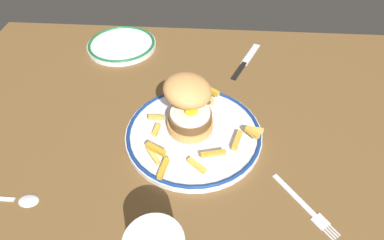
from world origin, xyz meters
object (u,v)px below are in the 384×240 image
object	(u,v)px
dinner_plate	(192,133)
spoon	(20,199)
fork	(305,206)
knife	(244,63)
side_plate	(122,45)
burger	(189,104)

from	to	relation	value
dinner_plate	spoon	world-z (taller)	dinner_plate
dinner_plate	fork	size ratio (longest dim) A/B	2.23
dinner_plate	knife	distance (cm)	28.73
side_plate	fork	distance (cm)	62.97
burger	knife	bearing A→B (deg)	62.76
fork	knife	xyz separation A→B (cm)	(-8.57, 41.12, 0.08)
burger	side_plate	size ratio (longest dim) A/B	0.63
burger	spoon	distance (cm)	34.33
burger	spoon	world-z (taller)	burger
dinner_plate	burger	bearing A→B (deg)	111.95
dinner_plate	side_plate	distance (cm)	38.66
fork	spoon	bearing A→B (deg)	-177.42
burger	side_plate	bearing A→B (deg)	124.80
knife	fork	bearing A→B (deg)	-78.23
dinner_plate	side_plate	size ratio (longest dim) A/B	1.48
side_plate	dinner_plate	bearing A→B (deg)	-55.88
burger	side_plate	world-z (taller)	burger
dinner_plate	spoon	size ratio (longest dim) A/B	2.08
side_plate	fork	world-z (taller)	side_plate
burger	dinner_plate	bearing A→B (deg)	-68.05
burger	fork	xyz separation A→B (cm)	(21.08, -16.82, -6.96)
spoon	knife	bearing A→B (deg)	47.09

